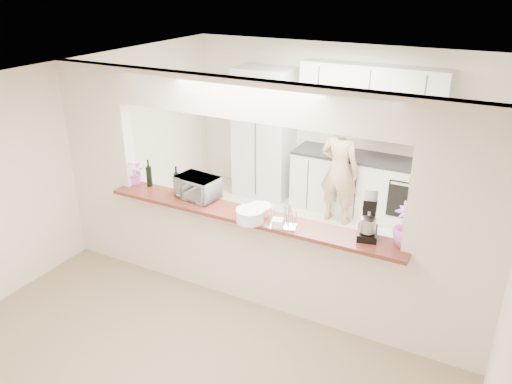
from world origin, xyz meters
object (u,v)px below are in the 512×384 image
Objects in this scene: refrigerator at (479,182)px; stand_mixer at (369,218)px; person at (339,171)px; toaster_oven at (198,187)px.

refrigerator is 3.87× the size of stand_mixer.
refrigerator is 1.06× the size of person.
refrigerator is at bearing 72.74° from stand_mixer.
stand_mixer is (1.95, 0.01, 0.07)m from toaster_oven.
stand_mixer is 2.51m from person.
toaster_oven is (-2.75, -2.60, 0.37)m from refrigerator.
refrigerator is at bearing -163.53° from person.
toaster_oven is 2.46m from person.
toaster_oven is at bearing -136.61° from refrigerator.
toaster_oven is 1.06× the size of stand_mixer.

